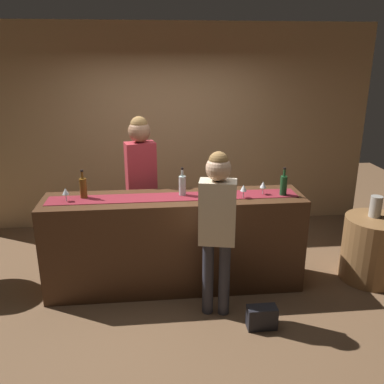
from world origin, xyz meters
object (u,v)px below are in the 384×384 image
at_px(bartender, 141,174).
at_px(round_side_table, 373,249).
at_px(wine_bottle_amber, 83,188).
at_px(wine_bottle_clear, 182,185).
at_px(wine_glass_far_end, 66,192).
at_px(handbag, 262,317).
at_px(wine_glass_mid_counter, 244,188).
at_px(wine_bottle_green, 284,185).
at_px(customer_sipping, 217,218).
at_px(wine_glass_near_customer, 263,185).
at_px(vase_on_side_table, 376,207).

bearing_deg(bartender, round_side_table, 152.33).
distance_m(wine_bottle_amber, bartender, 0.78).
bearing_deg(wine_bottle_clear, wine_glass_far_end, -176.46).
distance_m(wine_glass_far_end, handbag, 2.29).
height_order(wine_glass_mid_counter, round_side_table, wine_glass_mid_counter).
bearing_deg(wine_bottle_green, customer_sipping, -147.30).
relative_size(wine_bottle_amber, wine_glass_near_customer, 2.10).
bearing_deg(wine_glass_far_end, vase_on_side_table, 0.11).
height_order(wine_glass_mid_counter, bartender, bartender).
bearing_deg(wine_glass_far_end, customer_sipping, -20.20).
distance_m(wine_bottle_clear, handbag, 1.54).
bearing_deg(wine_glass_near_customer, wine_bottle_clear, 175.72).
distance_m(wine_bottle_green, customer_sipping, 0.95).
xyz_separation_m(wine_bottle_green, customer_sipping, (-0.79, -0.50, -0.14)).
bearing_deg(bartender, handbag, 114.47).
bearing_deg(customer_sipping, bartender, 134.54).
xyz_separation_m(customer_sipping, round_side_table, (1.88, 0.49, -0.65)).
xyz_separation_m(wine_bottle_amber, customer_sipping, (1.30, -0.63, -0.14)).
relative_size(wine_bottle_green, wine_glass_far_end, 2.10).
bearing_deg(round_side_table, wine_bottle_green, 178.97).
distance_m(wine_bottle_green, wine_glass_mid_counter, 0.44).
relative_size(wine_bottle_green, wine_glass_near_customer, 2.10).
bearing_deg(customer_sipping, wine_glass_far_end, 172.25).
bearing_deg(round_side_table, wine_bottle_clear, 176.62).
xyz_separation_m(wine_glass_mid_counter, handbag, (0.05, -0.74, -1.04)).
distance_m(wine_bottle_green, wine_glass_far_end, 2.25).
height_order(wine_bottle_green, wine_glass_far_end, wine_bottle_green).
bearing_deg(wine_glass_far_end, handbag, -23.91).
bearing_deg(wine_glass_mid_counter, vase_on_side_table, 3.24).
distance_m(wine_bottle_green, wine_glass_near_customer, 0.21).
xyz_separation_m(wine_bottle_clear, wine_bottle_amber, (-1.03, 0.02, 0.00)).
bearing_deg(wine_bottle_clear, wine_bottle_green, -5.78).
xyz_separation_m(wine_glass_far_end, bartender, (0.75, 0.60, -0.01)).
height_order(wine_bottle_green, bartender, bartender).
distance_m(round_side_table, handbag, 1.69).
height_order(wine_bottle_green, wine_glass_near_customer, wine_bottle_green).
distance_m(wine_bottle_amber, wine_glass_mid_counter, 1.66).
distance_m(wine_bottle_clear, wine_glass_mid_counter, 0.64).
height_order(wine_bottle_amber, wine_glass_far_end, wine_bottle_amber).
xyz_separation_m(wine_glass_near_customer, customer_sipping, (-0.58, -0.55, -0.13)).
bearing_deg(vase_on_side_table, wine_glass_near_customer, 179.86).
distance_m(wine_glass_mid_counter, wine_glass_far_end, 1.81).
distance_m(wine_bottle_clear, vase_on_side_table, 2.17).
bearing_deg(wine_glass_near_customer, customer_sipping, -136.53).
relative_size(wine_glass_near_customer, wine_glass_mid_counter, 1.00).
relative_size(customer_sipping, round_side_table, 2.24).
distance_m(wine_bottle_green, vase_on_side_table, 1.13).
height_order(wine_bottle_green, wine_bottle_amber, same).
distance_m(customer_sipping, handbag, 1.03).
xyz_separation_m(wine_bottle_clear, vase_on_side_table, (2.15, -0.07, -0.30)).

